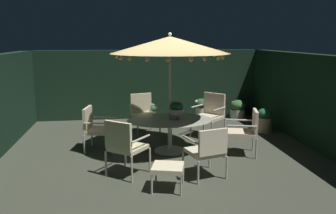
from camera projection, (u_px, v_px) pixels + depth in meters
name	position (u px, v px, depth m)	size (l,w,h in m)	color
ground_plane	(163.00, 154.00, 7.21)	(7.14, 7.22, 0.02)	#3D4134
hedge_backdrop_rear	(149.00, 84.00, 10.37)	(7.14, 0.30, 2.03)	black
hedge_backdrop_right	(319.00, 102.00, 7.47)	(0.30, 7.22, 2.03)	black
patio_dining_table	(170.00, 125.00, 7.25)	(1.80, 1.36, 0.70)	#B9B1A9
patio_umbrella	(170.00, 45.00, 6.93)	(2.43, 2.43, 2.49)	#BBB1A3
centerpiece_planter	(176.00, 108.00, 7.21)	(0.31, 0.31, 0.40)	beige
patio_chair_north	(97.00, 126.00, 7.34)	(0.74, 0.71, 0.94)	#B7AEA4
patio_chair_northeast	(124.00, 144.00, 5.93)	(0.81, 0.81, 1.01)	#BBB1A5
patio_chair_east	(207.00, 149.00, 5.86)	(0.72, 0.73, 0.90)	#B7B1A5
patio_chair_southeast	(246.00, 129.00, 7.06)	(0.75, 0.70, 0.94)	#BBAEA7
patio_chair_south	(211.00, 112.00, 8.44)	(0.88, 0.88, 1.05)	#BCB6AB
patio_chair_southwest	(143.00, 111.00, 8.64)	(0.75, 0.74, 1.00)	#B3AFAB
ottoman_footrest	(168.00, 169.00, 5.44)	(0.58, 0.56, 0.40)	#B7B0A5
potted_plant_back_left	(149.00, 112.00, 9.89)	(0.41, 0.41, 0.56)	#AD6547
potted_plant_right_far	(264.00, 120.00, 8.83)	(0.38, 0.38, 0.62)	tan
potted_plant_back_center	(201.00, 108.00, 10.04)	(0.41, 0.39, 0.66)	silver
potted_plant_left_near	(238.00, 109.00, 10.40)	(0.46, 0.46, 0.55)	beige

